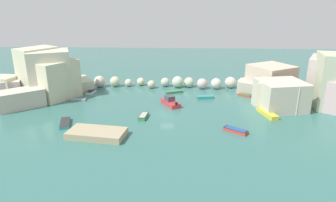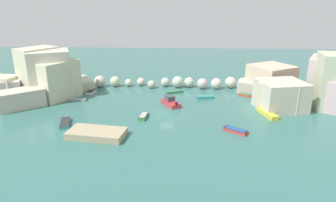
{
  "view_description": "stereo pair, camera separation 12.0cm",
  "coord_description": "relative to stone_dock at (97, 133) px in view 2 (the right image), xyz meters",
  "views": [
    {
      "loc": [
        2.69,
        -51.72,
        20.21
      ],
      "look_at": [
        0.0,
        4.37,
        1.0
      ],
      "focal_mm": 31.69,
      "sensor_mm": 36.0,
      "label": 1
    },
    {
      "loc": [
        2.81,
        -51.71,
        20.21
      ],
      "look_at": [
        0.0,
        4.37,
        1.0
      ],
      "focal_mm": 31.69,
      "sensor_mm": 36.0,
      "label": 2
    }
  ],
  "objects": [
    {
      "name": "cove_water",
      "position": [
        10.38,
        10.38,
        -0.53
      ],
      "size": [
        160.0,
        160.0,
        0.0
      ],
      "primitive_type": "plane",
      "color": "#366C64",
      "rests_on": "ground"
    },
    {
      "name": "cliff_headland_left",
      "position": [
        -17.26,
        20.18,
        3.41
      ],
      "size": [
        21.17,
        21.82,
        10.5
      ],
      "color": "beige",
      "rests_on": "ground"
    },
    {
      "name": "cliff_headland_right",
      "position": [
        39.33,
        18.3,
        3.0
      ],
      "size": [
        26.99,
        21.81,
        10.68
      ],
      "color": "#BFB1AD",
      "rests_on": "ground"
    },
    {
      "name": "rock_breakwater",
      "position": [
        11.32,
        27.97,
        0.72
      ],
      "size": [
        40.66,
        4.38,
        2.76
      ],
      "color": "beige",
      "rests_on": "ground"
    },
    {
      "name": "stone_dock",
      "position": [
        0.0,
        0.0,
        0.0
      ],
      "size": [
        9.33,
        5.56,
        1.05
      ],
      "primitive_type": "cube",
      "rotation": [
        0.0,
        0.0,
        -0.14
      ],
      "color": "tan",
      "rests_on": "ground"
    },
    {
      "name": "moored_boat_0",
      "position": [
        18.23,
        19.78,
        -0.22
      ],
      "size": [
        3.71,
        1.79,
        0.6
      ],
      "rotation": [
        0.0,
        0.0,
        0.15
      ],
      "color": "teal",
      "rests_on": "cove_water"
    },
    {
      "name": "moored_boat_1",
      "position": [
        -8.71,
        17.08,
        -0.33
      ],
      "size": [
        3.12,
        1.26,
        0.39
      ],
      "rotation": [
        0.0,
        0.0,
        0.03
      ],
      "color": "gray",
      "rests_on": "cove_water"
    },
    {
      "name": "moored_boat_2",
      "position": [
        10.86,
        15.22,
        0.13
      ],
      "size": [
        4.3,
        5.52,
        1.87
      ],
      "rotation": [
        0.0,
        0.0,
        2.08
      ],
      "color": "#C83339",
      "rests_on": "cove_water"
    },
    {
      "name": "moored_boat_3",
      "position": [
        27.16,
        22.08,
        -0.31
      ],
      "size": [
        3.13,
        2.59,
        0.44
      ],
      "rotation": [
        0.0,
        0.0,
        2.61
      ],
      "color": "#CE4028",
      "rests_on": "cove_water"
    },
    {
      "name": "moored_boat_4",
      "position": [
        6.26,
        8.06,
        -0.21
      ],
      "size": [
        1.62,
        3.38,
        0.6
      ],
      "rotation": [
        0.0,
        0.0,
        4.59
      ],
      "color": "#3B8849",
      "rests_on": "cove_water"
    },
    {
      "name": "moored_boat_5",
      "position": [
        28.99,
        10.27,
        -0.12
      ],
      "size": [
        2.81,
        5.38,
        4.77
      ],
      "rotation": [
        0.0,
        0.0,
        4.98
      ],
      "color": "gold",
      "rests_on": "cove_water"
    },
    {
      "name": "moored_boat_6",
      "position": [
        -7.62,
        22.43,
        -0.22
      ],
      "size": [
        1.75,
        3.18,
        0.61
      ],
      "rotation": [
        0.0,
        0.0,
        4.58
      ],
      "color": "silver",
      "rests_on": "cove_water"
    },
    {
      "name": "moored_boat_7",
      "position": [
        -6.74,
        4.41,
        -0.25
      ],
      "size": [
        2.8,
        4.72,
        0.55
      ],
      "rotation": [
        0.0,
        0.0,
        1.87
      ],
      "color": "teal",
      "rests_on": "cove_water"
    },
    {
      "name": "moored_boat_8",
      "position": [
        21.88,
        2.73,
        -0.23
      ],
      "size": [
        3.94,
        3.36,
        0.57
      ],
      "rotation": [
        0.0,
        0.0,
        2.51
      ],
      "color": "#C13E35",
      "rests_on": "cove_water"
    },
    {
      "name": "moored_boat_9",
      "position": [
        11.31,
        23.57,
        -0.29
      ],
      "size": [
        4.22,
        2.82,
        0.48
      ],
      "rotation": [
        0.0,
        0.0,
        0.42
      ],
      "color": "#387D4F",
      "rests_on": "cove_water"
    }
  ]
}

